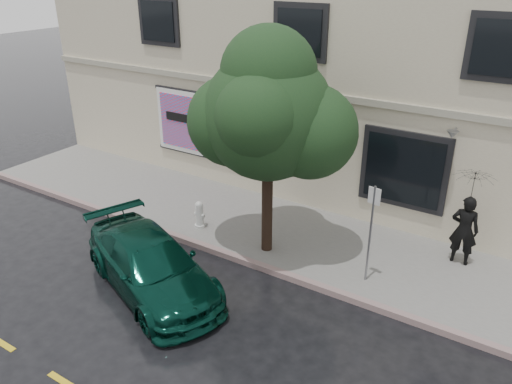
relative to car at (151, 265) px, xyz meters
The scene contains 11 objects.
ground 1.11m from the car, 33.47° to the left, with size 90.00×90.00×0.00m, color black.
sidewalk 3.87m from the car, 78.60° to the left, with size 20.00×3.50×0.15m, color gray.
curb 2.21m from the car, 69.29° to the left, with size 20.00×0.18×0.16m, color gray.
building 9.94m from the car, 85.43° to the left, with size 20.00×8.12×7.00m.
billboard 6.11m from the car, 114.27° to the left, with size 4.30×0.16×2.20m.
car is the anchor object (origin of this frame).
pedestrian 7.46m from the car, 39.20° to the left, with size 0.65×0.43×1.79m, color black.
umbrella 7.63m from the car, 39.20° to the left, with size 1.01×1.01×0.75m, color black.
street_tree 4.31m from the car, 61.87° to the left, with size 3.03×3.03×5.07m.
fire_hydrant 2.81m from the car, 105.38° to the left, with size 0.32×0.30×0.78m.
sign_pole 5.04m from the car, 33.81° to the left, with size 0.29×0.07×2.40m.
Camera 1 is at (6.38, -7.33, 6.93)m, focal length 35.00 mm.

